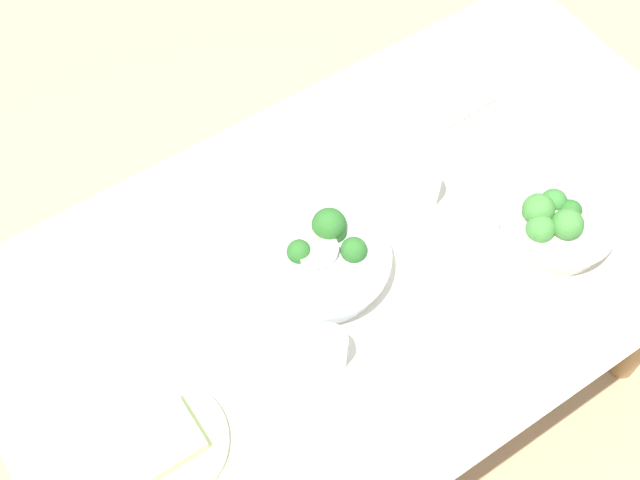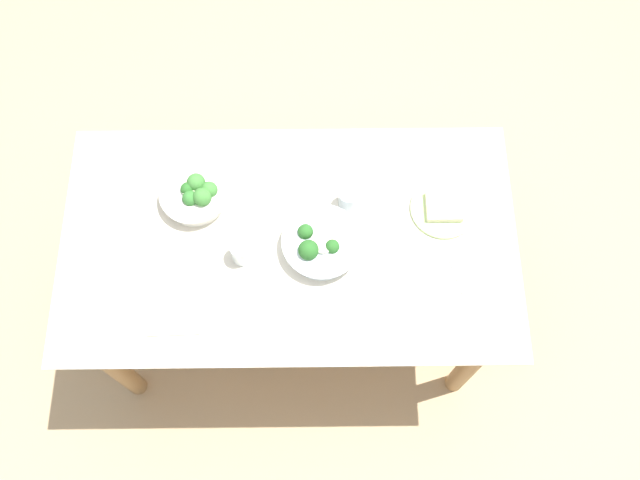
# 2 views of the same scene
# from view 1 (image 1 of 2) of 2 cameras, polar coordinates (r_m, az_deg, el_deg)

# --- Properties ---
(ground_plane) EXTENTS (6.00, 6.00, 0.00)m
(ground_plane) POSITION_cam_1_polar(r_m,az_deg,el_deg) (2.29, 2.71, -10.73)
(ground_plane) COLOR tan
(dining_table) EXTENTS (1.49, 0.84, 0.77)m
(dining_table) POSITION_cam_1_polar(r_m,az_deg,el_deg) (1.70, 3.59, -3.05)
(dining_table) COLOR beige
(dining_table) RESTS_ON ground_plane
(broccoli_bowl_far) EXTENTS (0.23, 0.23, 0.10)m
(broccoli_bowl_far) POSITION_cam_1_polar(r_m,az_deg,el_deg) (1.65, 15.62, 1.23)
(broccoli_bowl_far) COLOR silver
(broccoli_bowl_far) RESTS_ON dining_table
(broccoli_bowl_near) EXTENTS (0.26, 0.26, 0.10)m
(broccoli_bowl_near) POSITION_cam_1_polar(r_m,az_deg,el_deg) (1.55, 0.18, -1.22)
(broccoli_bowl_near) COLOR white
(broccoli_bowl_near) RESTS_ON dining_table
(bread_side_plate) EXTENTS (0.22, 0.22, 0.04)m
(bread_side_plate) POSITION_cam_1_polar(r_m,az_deg,el_deg) (1.45, -10.54, -13.29)
(bread_side_plate) COLOR #B7D684
(bread_side_plate) RESTS_ON dining_table
(water_glass_center) EXTENTS (0.07, 0.07, 0.08)m
(water_glass_center) POSITION_cam_1_polar(r_m,az_deg,el_deg) (1.46, 0.57, -7.47)
(water_glass_center) COLOR silver
(water_glass_center) RESTS_ON dining_table
(water_glass_side) EXTENTS (0.07, 0.07, 0.09)m
(water_glass_side) POSITION_cam_1_polar(r_m,az_deg,el_deg) (1.64, 6.91, 3.73)
(water_glass_side) COLOR silver
(water_glass_side) RESTS_ON dining_table
(fork_by_far_bowl) EXTENTS (0.09, 0.05, 0.00)m
(fork_by_far_bowl) POSITION_cam_1_polar(r_m,az_deg,el_deg) (1.69, -6.92, 3.89)
(fork_by_far_bowl) COLOR #B7B7BC
(fork_by_far_bowl) RESTS_ON dining_table
(fork_by_near_bowl) EXTENTS (0.05, 0.11, 0.00)m
(fork_by_near_bowl) POSITION_cam_1_polar(r_m,az_deg,el_deg) (1.84, 18.86, 6.29)
(fork_by_near_bowl) COLOR #B7B7BC
(fork_by_near_bowl) RESTS_ON dining_table
(table_knife_left) EXTENTS (0.07, 0.20, 0.00)m
(table_knife_left) POSITION_cam_1_polar(r_m,az_deg,el_deg) (1.56, -15.24, -6.94)
(table_knife_left) COLOR #B7B7BC
(table_knife_left) RESTS_ON dining_table
(napkin_folded_upper) EXTENTS (0.17, 0.16, 0.01)m
(napkin_folded_upper) POSITION_cam_1_polar(r_m,az_deg,el_deg) (1.84, 8.51, 9.83)
(napkin_folded_upper) COLOR #B1A997
(napkin_folded_upper) RESTS_ON dining_table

